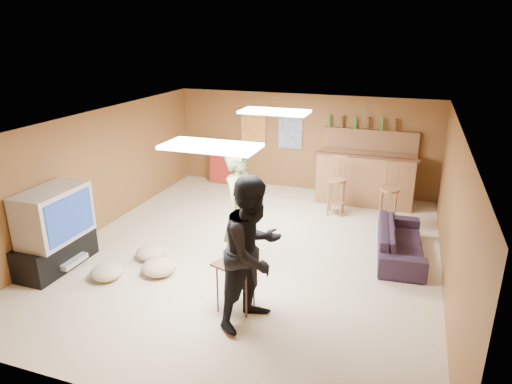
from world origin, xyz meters
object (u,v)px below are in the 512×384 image
(bar_counter, at_px, (365,179))
(person_olive, at_px, (241,213))
(tv_body, at_px, (54,215))
(tray_table, at_px, (236,286))
(person_black, at_px, (253,252))
(sofa, at_px, (401,241))

(bar_counter, relative_size, person_olive, 1.02)
(tv_body, relative_size, tray_table, 1.63)
(bar_counter, bearing_deg, person_black, -99.94)
(person_olive, relative_size, tray_table, 2.90)
(tv_body, distance_m, person_olive, 2.84)
(tv_body, xyz_separation_m, person_olive, (2.72, 0.81, 0.08))
(sofa, bearing_deg, tray_table, 134.34)
(bar_counter, distance_m, tray_table, 4.74)
(bar_counter, xyz_separation_m, sofa, (0.86, -2.30, -0.29))
(tv_body, xyz_separation_m, tray_table, (3.01, -0.14, -0.56))
(bar_counter, distance_m, sofa, 2.47)
(person_black, bearing_deg, sofa, -11.73)
(sofa, bearing_deg, bar_counter, 15.77)
(tv_body, relative_size, person_black, 0.56)
(bar_counter, relative_size, tray_table, 2.96)
(bar_counter, height_order, person_olive, person_olive)
(person_black, distance_m, tray_table, 0.73)
(person_olive, distance_m, sofa, 2.75)
(person_black, xyz_separation_m, sofa, (1.69, 2.47, -0.71))
(person_olive, bearing_deg, tv_body, 113.52)
(bar_counter, distance_m, person_black, 4.86)
(person_olive, relative_size, person_black, 1.00)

